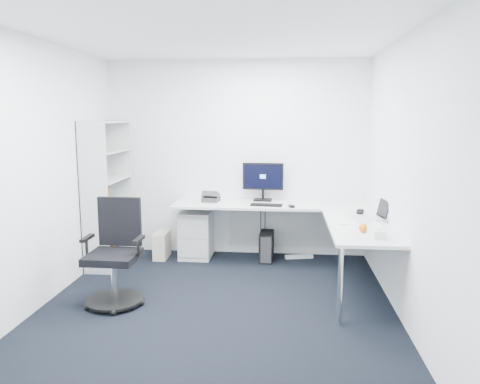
# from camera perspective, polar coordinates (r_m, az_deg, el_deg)

# --- Properties ---
(ground) EXTENTS (4.20, 4.20, 0.00)m
(ground) POSITION_cam_1_polar(r_m,az_deg,el_deg) (4.82, -3.05, -14.44)
(ground) COLOR black
(ceiling) EXTENTS (4.20, 4.20, 0.00)m
(ceiling) POSITION_cam_1_polar(r_m,az_deg,el_deg) (4.48, -3.36, 19.04)
(ceiling) COLOR white
(wall_back) EXTENTS (3.60, 0.02, 2.70)m
(wall_back) POSITION_cam_1_polar(r_m,az_deg,el_deg) (6.53, -0.44, 4.10)
(wall_back) COLOR white
(wall_back) RESTS_ON ground
(wall_front) EXTENTS (3.60, 0.02, 2.70)m
(wall_front) POSITION_cam_1_polar(r_m,az_deg,el_deg) (2.43, -10.63, -4.90)
(wall_front) COLOR white
(wall_front) RESTS_ON ground
(wall_left) EXTENTS (0.02, 4.20, 2.70)m
(wall_left) POSITION_cam_1_polar(r_m,az_deg,el_deg) (5.05, -23.86, 1.78)
(wall_left) COLOR white
(wall_left) RESTS_ON ground
(wall_right) EXTENTS (0.02, 4.20, 2.70)m
(wall_right) POSITION_cam_1_polar(r_m,az_deg,el_deg) (4.55, 19.84, 1.29)
(wall_right) COLOR white
(wall_right) RESTS_ON ground
(l_desk) EXTENTS (2.70, 1.51, 0.79)m
(l_desk) POSITION_cam_1_polar(r_m,az_deg,el_deg) (5.97, 4.16, -5.75)
(l_desk) COLOR silver
(l_desk) RESTS_ON ground
(drawer_pedestal) EXTENTS (0.42, 0.52, 0.65)m
(drawer_pedestal) POSITION_cam_1_polar(r_m,az_deg,el_deg) (6.53, -5.34, -5.10)
(drawer_pedestal) COLOR silver
(drawer_pedestal) RESTS_ON ground
(bookshelf) EXTENTS (0.37, 0.94, 1.88)m
(bookshelf) POSITION_cam_1_polar(r_m,az_deg,el_deg) (6.33, -15.86, -0.15)
(bookshelf) COLOR silver
(bookshelf) RESTS_ON ground
(task_chair) EXTENTS (0.62, 0.62, 1.09)m
(task_chair) POSITION_cam_1_polar(r_m,az_deg,el_deg) (4.99, -15.26, -7.28)
(task_chair) COLOR black
(task_chair) RESTS_ON ground
(black_pc_tower) EXTENTS (0.19, 0.40, 0.39)m
(black_pc_tower) POSITION_cam_1_polar(r_m,az_deg,el_deg) (6.38, 3.25, -6.61)
(black_pc_tower) COLOR black
(black_pc_tower) RESTS_ON ground
(beige_pc_tower) EXTENTS (0.17, 0.38, 0.36)m
(beige_pc_tower) POSITION_cam_1_polar(r_m,az_deg,el_deg) (6.57, -9.51, -6.40)
(beige_pc_tower) COLOR beige
(beige_pc_tower) RESTS_ON ground
(power_strip) EXTENTS (0.39, 0.15, 0.04)m
(power_strip) POSITION_cam_1_polar(r_m,az_deg,el_deg) (6.54, 7.21, -7.83)
(power_strip) COLOR silver
(power_strip) RESTS_ON ground
(monitor) EXTENTS (0.56, 0.20, 0.54)m
(monitor) POSITION_cam_1_polar(r_m,az_deg,el_deg) (6.38, 2.81, 1.31)
(monitor) COLOR black
(monitor) RESTS_ON l_desk
(black_keyboard) EXTENTS (0.42, 0.18, 0.02)m
(black_keyboard) POSITION_cam_1_polar(r_m,az_deg,el_deg) (6.06, 3.23, -1.59)
(black_keyboard) COLOR black
(black_keyboard) RESTS_ON l_desk
(mouse) EXTENTS (0.08, 0.11, 0.03)m
(mouse) POSITION_cam_1_polar(r_m,az_deg,el_deg) (5.98, 6.30, -1.74)
(mouse) COLOR black
(mouse) RESTS_ON l_desk
(desk_phone) EXTENTS (0.24, 0.24, 0.15)m
(desk_phone) POSITION_cam_1_polar(r_m,az_deg,el_deg) (6.35, -3.56, -0.52)
(desk_phone) COLOR #2F2F32
(desk_phone) RESTS_ON l_desk
(laptop) EXTENTS (0.39, 0.38, 0.25)m
(laptop) POSITION_cam_1_polar(r_m,az_deg,el_deg) (5.39, 15.01, -2.04)
(laptop) COLOR silver
(laptop) RESTS_ON l_desk
(white_keyboard) EXTENTS (0.15, 0.41, 0.01)m
(white_keyboard) POSITION_cam_1_polar(r_m,az_deg,el_deg) (5.32, 12.08, -3.37)
(white_keyboard) COLOR silver
(white_keyboard) RESTS_ON l_desk
(headphones) EXTENTS (0.16, 0.22, 0.05)m
(headphones) POSITION_cam_1_polar(r_m,az_deg,el_deg) (5.79, 14.44, -2.23)
(headphones) COLOR black
(headphones) RESTS_ON l_desk
(orange_fruit) EXTENTS (0.09, 0.09, 0.09)m
(orange_fruit) POSITION_cam_1_polar(r_m,az_deg,el_deg) (4.85, 14.79, -4.26)
(orange_fruit) COLOR orange
(orange_fruit) RESTS_ON l_desk
(tissue_box) EXTENTS (0.14, 0.24, 0.08)m
(tissue_box) POSITION_cam_1_polar(r_m,az_deg,el_deg) (4.70, 16.30, -4.81)
(tissue_box) COLOR silver
(tissue_box) RESTS_ON l_desk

